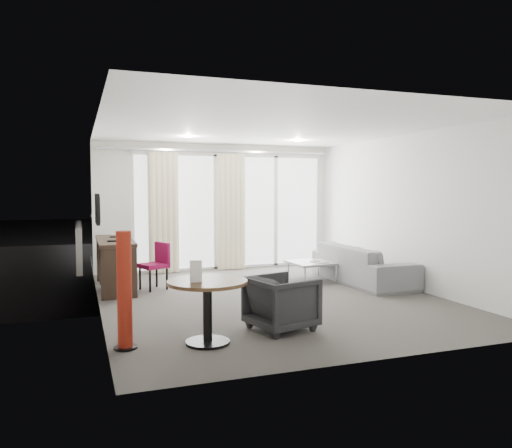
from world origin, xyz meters
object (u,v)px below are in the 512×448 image
object	(u,v)px
round_table	(208,312)
coffee_table	(312,271)
desk	(115,264)
sofa	(362,264)
rattan_chair_a	(248,240)
desk_chair	(153,266)
rattan_chair_b	(252,238)
red_lamp	(124,290)
tub_armchair	(282,303)

from	to	relation	value
round_table	coffee_table	bearing A→B (deg)	47.67
round_table	coffee_table	world-z (taller)	round_table
desk	round_table	world-z (taller)	desk
sofa	rattan_chair_a	size ratio (longest dim) A/B	2.74
round_table	sofa	size ratio (longest dim) A/B	0.38
desk_chair	rattan_chair_b	distance (m)	4.94
coffee_table	sofa	bearing A→B (deg)	-29.56
red_lamp	rattan_chair_a	size ratio (longest dim) A/B	1.49
desk_chair	round_table	distance (m)	3.15
round_table	rattan_chair_a	distance (m)	6.94
tub_armchair	desk_chair	bearing A→B (deg)	5.94
round_table	rattan_chair_a	bearing A→B (deg)	67.57
coffee_table	sofa	distance (m)	0.91
tub_armchair	rattan_chair_b	world-z (taller)	rattan_chair_b
round_table	rattan_chair_a	xyz separation A→B (m)	(2.65, 6.42, 0.07)
desk_chair	red_lamp	xyz separation A→B (m)	(-0.72, -3.02, 0.23)
desk_chair	coffee_table	size ratio (longest dim) A/B	1.00
desk_chair	round_table	xyz separation A→B (m)	(0.13, -3.15, -0.04)
tub_armchair	rattan_chair_a	bearing A→B (deg)	-29.84
round_table	red_lamp	distance (m)	0.91
desk	tub_armchair	world-z (taller)	desk
coffee_table	tub_armchair	bearing A→B (deg)	-122.43
round_table	desk_chair	bearing A→B (deg)	92.40
desk	tub_armchair	bearing A→B (deg)	-62.07
coffee_table	rattan_chair_a	distance (m)	3.45
desk	rattan_chair_a	bearing A→B (deg)	41.67
red_lamp	coffee_table	xyz separation A→B (m)	(3.57, 2.85, -0.44)
desk	rattan_chair_a	size ratio (longest dim) A/B	2.14
round_table	tub_armchair	size ratio (longest dim) A/B	1.22
round_table	sofa	distance (m)	4.31
coffee_table	sofa	xyz separation A→B (m)	(0.78, -0.44, 0.16)
desk	rattan_chair_b	distance (m)	5.14
red_lamp	rattan_chair_b	bearing A→B (deg)	61.03
desk	red_lamp	bearing A→B (deg)	-92.27
desk	red_lamp	distance (m)	3.29
tub_armchair	coffee_table	size ratio (longest dim) A/B	0.91
desk	sofa	size ratio (longest dim) A/B	0.78
red_lamp	sofa	bearing A→B (deg)	28.92
desk	tub_armchair	distance (m)	3.61
desk_chair	sofa	distance (m)	3.68
tub_armchair	desk	bearing A→B (deg)	13.31
red_lamp	rattan_chair_b	distance (m)	7.86
round_table	rattan_chair_b	world-z (taller)	rattan_chair_b
tub_armchair	sofa	xyz separation A→B (m)	(2.53, 2.30, 0.01)
rattan_chair_b	red_lamp	bearing A→B (deg)	-116.49
tub_armchair	rattan_chair_b	xyz separation A→B (m)	(1.99, 6.78, 0.07)
round_table	red_lamp	size ratio (longest dim) A/B	0.70
round_table	tub_armchair	world-z (taller)	round_table
coffee_table	round_table	bearing A→B (deg)	-132.33
rattan_chair_a	red_lamp	bearing A→B (deg)	-100.11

